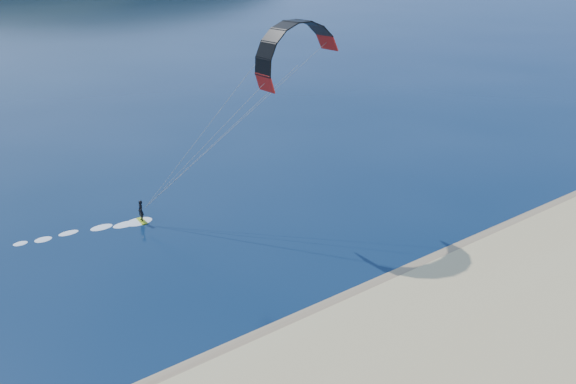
% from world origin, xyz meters
% --- Properties ---
extents(ground, '(1800.00, 1800.00, 0.00)m').
position_xyz_m(ground, '(0.00, 0.00, 0.00)').
color(ground, '#071D3A').
rests_on(ground, ground).
extents(wet_sand, '(220.00, 2.50, 0.10)m').
position_xyz_m(wet_sand, '(0.00, 4.50, 0.05)').
color(wet_sand, '#876C4E').
rests_on(wet_sand, ground).
extents(kitesurfer_near, '(24.68, 7.59, 14.99)m').
position_xyz_m(kitesurfer_near, '(7.67, 17.18, 10.22)').
color(kitesurfer_near, '#A7C417').
rests_on(kitesurfer_near, ground).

